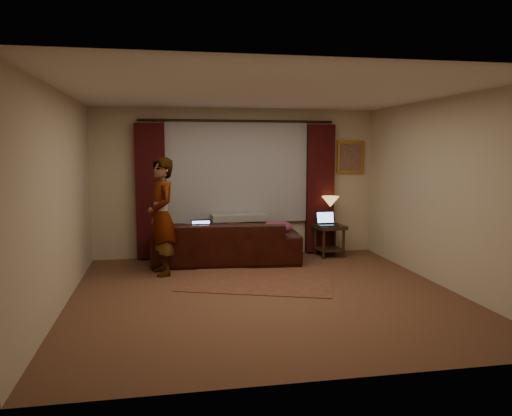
{
  "coord_description": "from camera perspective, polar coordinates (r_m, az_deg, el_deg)",
  "views": [
    {
      "loc": [
        -1.29,
        -6.24,
        1.9
      ],
      "look_at": [
        0.1,
        1.2,
        1.0
      ],
      "focal_mm": 35.0,
      "sensor_mm": 36.0,
      "label": 1
    }
  ],
  "objects": [
    {
      "name": "end_table",
      "position": [
        8.95,
        8.38,
        -3.71
      ],
      "size": [
        0.53,
        0.53,
        0.56
      ],
      "primitive_type": "cube",
      "rotation": [
        0.0,
        0.0,
        0.08
      ],
      "color": "black",
      "rests_on": "floor"
    },
    {
      "name": "curtain_rod",
      "position": [
        8.74,
        -2.11,
        9.92
      ],
      "size": [
        0.04,
        0.04,
        3.4
      ],
      "primitive_type": "cylinder",
      "color": "black",
      "rests_on": "wall_back"
    },
    {
      "name": "floor",
      "position": [
        6.65,
        1.07,
        -9.86
      ],
      "size": [
        5.0,
        5.0,
        0.01
      ],
      "primitive_type": "cube",
      "color": "brown",
      "rests_on": "ground"
    },
    {
      "name": "tiffany_lamp",
      "position": [
        8.97,
        8.48,
        -0.26
      ],
      "size": [
        0.35,
        0.35,
        0.5
      ],
      "primitive_type": null,
      "rotation": [
        0.0,
        0.0,
        0.14
      ],
      "color": "olive",
      "rests_on": "end_table"
    },
    {
      "name": "area_rug",
      "position": [
        7.27,
        0.28,
        -8.33
      ],
      "size": [
        2.47,
        2.05,
        0.01
      ],
      "primitive_type": "cube",
      "rotation": [
        0.0,
        0.0,
        -0.34
      ],
      "color": "brown",
      "rests_on": "floor"
    },
    {
      "name": "drape_left",
      "position": [
        8.66,
        -11.94,
        1.87
      ],
      "size": [
        0.5,
        0.14,
        2.3
      ],
      "primitive_type": "cube",
      "color": "black",
      "rests_on": "floor"
    },
    {
      "name": "wall_front",
      "position": [
        4.0,
        8.38,
        -1.91
      ],
      "size": [
        5.0,
        0.02,
        2.6
      ],
      "primitive_type": "cube",
      "color": "#BEAF93",
      "rests_on": "ground"
    },
    {
      "name": "drape_right",
      "position": [
        9.1,
        7.31,
        2.19
      ],
      "size": [
        0.5,
        0.14,
        2.3
      ],
      "primitive_type": "cube",
      "color": "black",
      "rests_on": "floor"
    },
    {
      "name": "wall_back",
      "position": [
        8.85,
        -2.19,
        2.89
      ],
      "size": [
        5.0,
        0.02,
        2.6
      ],
      "primitive_type": "cube",
      "color": "#BEAF93",
      "rests_on": "ground"
    },
    {
      "name": "sofa",
      "position": [
        8.34,
        -3.4,
        -2.97
      ],
      "size": [
        2.5,
        1.24,
        0.98
      ],
      "primitive_type": "imported",
      "rotation": [
        0.0,
        0.0,
        3.06
      ],
      "color": "black",
      "rests_on": "floor"
    },
    {
      "name": "person",
      "position": [
        7.63,
        -10.71,
        -0.97
      ],
      "size": [
        0.64,
        0.64,
        1.77
      ],
      "primitive_type": "imported",
      "rotation": [
        0.0,
        0.0,
        -1.31
      ],
      "color": "gray",
      "rests_on": "floor"
    },
    {
      "name": "picture_frame",
      "position": [
        9.35,
        10.73,
        5.74
      ],
      "size": [
        0.5,
        0.04,
        0.6
      ],
      "primitive_type": "cube",
      "color": "#B87F2B",
      "rests_on": "wall_back"
    },
    {
      "name": "sheer_curtain",
      "position": [
        8.78,
        -2.14,
        4.17
      ],
      "size": [
        2.5,
        0.05,
        1.8
      ],
      "primitive_type": "cube",
      "color": "#96969D",
      "rests_on": "wall_back"
    },
    {
      "name": "laptop_sofa",
      "position": [
        8.19,
        -6.18,
        -2.33
      ],
      "size": [
        0.36,
        0.38,
        0.24
      ],
      "primitive_type": null,
      "rotation": [
        0.0,
        0.0,
        0.07
      ],
      "color": "black",
      "rests_on": "sofa"
    },
    {
      "name": "wall_left",
      "position": [
        6.38,
        -21.46,
        0.92
      ],
      "size": [
        0.02,
        5.0,
        2.6
      ],
      "primitive_type": "cube",
      "color": "#BEAF93",
      "rests_on": "ground"
    },
    {
      "name": "throw_blanket",
      "position": [
        8.58,
        -2.0,
        0.66
      ],
      "size": [
        0.96,
        0.42,
        0.11
      ],
      "primitive_type": "cube",
      "rotation": [
        0.0,
        0.0,
        0.04
      ],
      "color": "gray",
      "rests_on": "sofa"
    },
    {
      "name": "clothing_pile",
      "position": [
        8.22,
        2.37,
        -2.31
      ],
      "size": [
        0.61,
        0.51,
        0.23
      ],
      "primitive_type": "ellipsoid",
      "rotation": [
        0.0,
        0.0,
        0.19
      ],
      "color": "#6A2B43",
      "rests_on": "sofa"
    },
    {
      "name": "ceiling",
      "position": [
        6.41,
        1.12,
        13.05
      ],
      "size": [
        5.0,
        5.0,
        0.02
      ],
      "primitive_type": "cube",
      "color": "silver",
      "rests_on": "ground"
    },
    {
      "name": "laptop_table",
      "position": [
        8.79,
        8.18,
        -1.22
      ],
      "size": [
        0.35,
        0.38,
        0.25
      ],
      "primitive_type": null,
      "rotation": [
        0.0,
        0.0,
        0.02
      ],
      "color": "black",
      "rests_on": "end_table"
    },
    {
      "name": "wall_right",
      "position": [
        7.33,
        20.63,
        1.65
      ],
      "size": [
        0.02,
        5.0,
        2.6
      ],
      "primitive_type": "cube",
      "color": "#BEAF93",
      "rests_on": "ground"
    }
  ]
}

